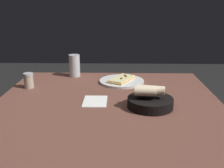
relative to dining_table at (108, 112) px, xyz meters
name	(u,v)px	position (x,y,z in m)	size (l,w,h in m)	color
dining_table	(108,112)	(0.00, 0.00, 0.00)	(1.14, 1.16, 0.73)	brown
pizza_plate	(122,81)	(0.35, -0.07, 0.06)	(0.28, 0.28, 0.04)	silver
bread_basket	(150,101)	(-0.06, -0.21, 0.09)	(0.22, 0.22, 0.11)	black
beer_glass	(75,67)	(0.48, 0.24, 0.12)	(0.07, 0.07, 0.15)	silver
pepper_shaker	(29,81)	(0.23, 0.47, 0.09)	(0.06, 0.06, 0.09)	#BFB299
napkin	(95,101)	(0.01, 0.07, 0.05)	(0.16, 0.12, 0.00)	white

